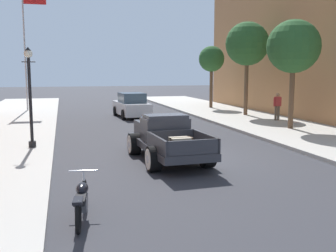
% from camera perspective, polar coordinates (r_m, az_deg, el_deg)
% --- Properties ---
extents(ground_plane, '(140.00, 140.00, 0.00)m').
position_cam_1_polar(ground_plane, '(14.53, 1.97, -4.45)').
color(ground_plane, '#333338').
extents(hotrod_truck_gunmetal, '(2.35, 5.00, 1.58)m').
position_cam_1_polar(hotrod_truck_gunmetal, '(14.07, -0.31, -1.73)').
color(hotrod_truck_gunmetal, '#333338').
rests_on(hotrod_truck_gunmetal, ground).
extents(motorcycle_parked, '(0.62, 2.11, 0.93)m').
position_cam_1_polar(motorcycle_parked, '(8.64, -12.23, -10.20)').
color(motorcycle_parked, black).
rests_on(motorcycle_parked, ground).
extents(car_background_white, '(2.11, 4.42, 1.65)m').
position_cam_1_polar(car_background_white, '(27.07, -5.23, 2.88)').
color(car_background_white, silver).
rests_on(car_background_white, ground).
extents(pedestrian_sidewalk_right, '(0.53, 0.22, 1.65)m').
position_cam_1_polar(pedestrian_sidewalk_right, '(24.94, 15.33, 2.94)').
color(pedestrian_sidewalk_right, brown).
rests_on(pedestrian_sidewalk_right, sidewalk_right).
extents(street_lamp_near, '(0.50, 0.32, 3.85)m').
position_cam_1_polar(street_lamp_near, '(16.22, -19.11, 4.91)').
color(street_lamp_near, black).
rests_on(street_lamp_near, sidewalk_left).
extents(flagpole, '(1.74, 0.16, 9.16)m').
position_cam_1_polar(flagpole, '(32.22, -19.42, 12.17)').
color(flagpole, '#B2B2B7').
rests_on(flagpole, sidewalk_left).
extents(street_tree_nearest, '(2.70, 2.70, 5.53)m').
position_cam_1_polar(street_tree_nearest, '(21.54, 17.48, 10.71)').
color(street_tree_nearest, brown).
rests_on(street_tree_nearest, sidewalk_right).
extents(street_tree_second, '(2.89, 2.89, 6.19)m').
position_cam_1_polar(street_tree_second, '(27.59, 11.24, 11.38)').
color(street_tree_second, brown).
rests_on(street_tree_second, sidewalk_right).
extents(street_tree_third, '(2.06, 2.06, 4.95)m').
position_cam_1_polar(street_tree_third, '(32.71, 6.23, 9.40)').
color(street_tree_third, brown).
rests_on(street_tree_third, sidewalk_right).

